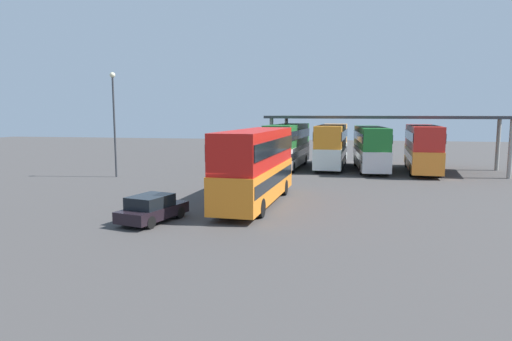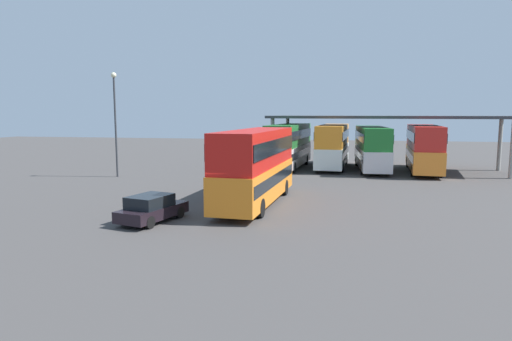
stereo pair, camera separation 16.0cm
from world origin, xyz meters
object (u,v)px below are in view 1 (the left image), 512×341
at_px(double_decker_far_right, 371,146).
at_px(double_decker_end_of_row, 423,147).
at_px(parked_hatchback, 152,209).
at_px(double_decker_mid_row, 332,144).
at_px(double_decker_near_canopy, 288,144).
at_px(double_decker_main, 256,164).
at_px(lamppost_tall, 114,113).

xyz_separation_m(double_decker_far_right, double_decker_end_of_row, (4.58, -0.46, 0.09)).
distance_m(parked_hatchback, double_decker_end_of_row, 27.97).
bearing_deg(double_decker_mid_row, parked_hatchback, 164.73).
distance_m(parked_hatchback, double_decker_mid_row, 25.84).
bearing_deg(double_decker_end_of_row, double_decker_near_canopy, 92.01).
bearing_deg(double_decker_main, double_decker_far_right, -19.77).
bearing_deg(parked_hatchback, double_decker_mid_row, -4.02).
relative_size(double_decker_main, lamppost_tall, 1.25).
height_order(double_decker_main, double_decker_end_of_row, double_decker_main).
distance_m(double_decker_main, double_decker_mid_row, 19.58).
height_order(double_decker_mid_row, lamppost_tall, lamppost_tall).
bearing_deg(double_decker_near_canopy, double_decker_main, -174.93).
bearing_deg(double_decker_near_canopy, double_decker_mid_row, -67.49).
bearing_deg(double_decker_near_canopy, double_decker_far_right, -85.67).
bearing_deg(double_decker_far_right, double_decker_end_of_row, -98.43).
height_order(double_decker_near_canopy, double_decker_mid_row, double_decker_near_canopy).
bearing_deg(double_decker_far_right, parked_hatchback, 150.41).
bearing_deg(lamppost_tall, double_decker_end_of_row, 18.11).
relative_size(double_decker_end_of_row, lamppost_tall, 1.27).
distance_m(double_decker_main, lamppost_tall, 16.65).
relative_size(double_decker_main, double_decker_near_canopy, 0.94).
height_order(double_decker_mid_row, double_decker_end_of_row, double_decker_end_of_row).
bearing_deg(double_decker_far_right, double_decker_mid_row, 66.71).
bearing_deg(lamppost_tall, double_decker_mid_row, 30.23).
bearing_deg(double_decker_end_of_row, double_decker_main, 149.09).
bearing_deg(double_decker_end_of_row, double_decker_far_right, 88.28).
bearing_deg(double_decker_far_right, lamppost_tall, 110.05).
bearing_deg(double_decker_main, double_decker_end_of_row, -31.76).
height_order(parked_hatchback, double_decker_far_right, double_decker_far_right).
xyz_separation_m(parked_hatchback, double_decker_end_of_row, (16.31, 22.66, 1.65)).
bearing_deg(parked_hatchback, lamppost_tall, 48.24).
distance_m(parked_hatchback, double_decker_far_right, 25.97).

